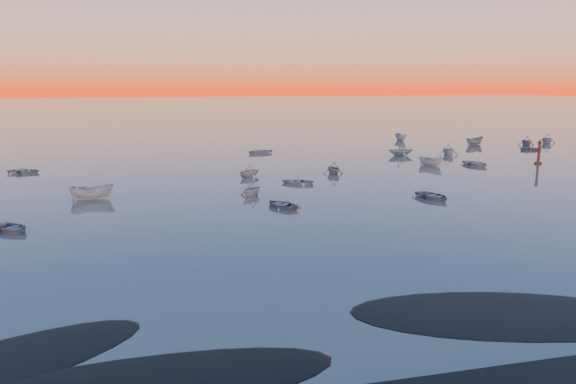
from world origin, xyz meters
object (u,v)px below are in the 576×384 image
object	(u,v)px
boat_near_right	(334,174)
channel_marker	(539,154)
boat_near_left	(12,231)
boat_near_center	(92,199)

from	to	relation	value
boat_near_right	channel_marker	world-z (taller)	channel_marker
boat_near_left	boat_near_center	world-z (taller)	boat_near_center
boat_near_left	boat_near_right	size ratio (longest dim) A/B	1.12
channel_marker	boat_near_left	bearing A→B (deg)	-161.49
boat_near_center	channel_marker	bearing A→B (deg)	-82.13
boat_near_left	boat_near_center	size ratio (longest dim) A/B	0.88
boat_near_center	channel_marker	world-z (taller)	channel_marker
boat_near_right	channel_marker	xyz separation A→B (m)	(29.96, 1.10, 1.39)
boat_near_left	boat_near_center	xyz separation A→B (m)	(4.82, 10.96, 0.00)
channel_marker	boat_near_center	bearing A→B (deg)	-170.24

